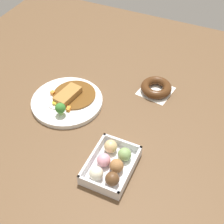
{
  "coord_description": "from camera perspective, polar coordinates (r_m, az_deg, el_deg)",
  "views": [
    {
      "loc": [
        -0.71,
        -0.39,
        0.85
      ],
      "look_at": [
        0.02,
        -0.06,
        0.03
      ],
      "focal_mm": 50.44,
      "sensor_mm": 36.0,
      "label": 1
    }
  ],
  "objects": [
    {
      "name": "ground_plane",
      "position": [
        1.17,
        -2.85,
        -0.72
      ],
      "size": [
        1.6,
        1.6,
        0.0
      ],
      "primitive_type": "plane",
      "color": "brown"
    },
    {
      "name": "donut_box",
      "position": [
        1.0,
        -0.21,
        -9.49
      ],
      "size": [
        0.19,
        0.14,
        0.06
      ],
      "color": "white",
      "rests_on": "ground_plane"
    },
    {
      "name": "chocolate_ring_donut",
      "position": [
        1.27,
        8.01,
        4.38
      ],
      "size": [
        0.14,
        0.14,
        0.04
      ],
      "color": "white",
      "rests_on": "ground_plane"
    },
    {
      "name": "curry_plate",
      "position": [
        1.22,
        -8.07,
        2.07
      ],
      "size": [
        0.27,
        0.27,
        0.07
      ],
      "color": "white",
      "rests_on": "ground_plane"
    }
  ]
}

